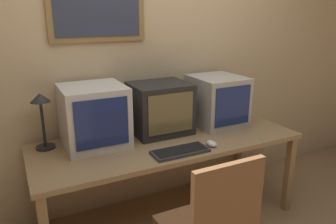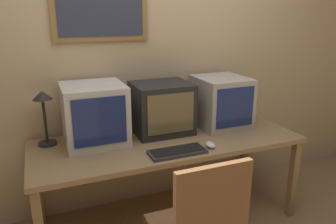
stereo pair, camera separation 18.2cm
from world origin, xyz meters
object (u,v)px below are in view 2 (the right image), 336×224
object	(u,v)px
monitor_right	(221,102)
desk_lamp	(43,107)
monitor_left	(94,114)
desk_clock	(246,110)
mouse_near_keyboard	(210,145)
monitor_center	(162,108)
keyboard_main	(177,151)

from	to	relation	value
monitor_right	desk_lamp	size ratio (longest dim) A/B	1.10
monitor_left	desk_clock	xyz separation A→B (m)	(1.39, 0.08, -0.15)
mouse_near_keyboard	desk_lamp	world-z (taller)	desk_lamp
desk_lamp	mouse_near_keyboard	bearing A→B (deg)	-24.86
monitor_right	desk_clock	distance (m)	0.38
monitor_center	mouse_near_keyboard	bearing A→B (deg)	-64.67
monitor_left	mouse_near_keyboard	world-z (taller)	monitor_left
monitor_center	keyboard_main	bearing A→B (deg)	-97.10
monitor_right	mouse_near_keyboard	world-z (taller)	monitor_right
monitor_center	mouse_near_keyboard	xyz separation A→B (m)	(0.21, -0.43, -0.18)
monitor_right	desk_clock	xyz separation A→B (m)	(0.34, 0.10, -0.14)
mouse_near_keyboard	keyboard_main	bearing A→B (deg)	-179.46
desk_lamp	monitor_right	bearing A→B (deg)	-4.33
monitor_center	monitor_right	world-z (taller)	monitor_right
keyboard_main	monitor_center	bearing A→B (deg)	82.90
monitor_left	desk_lamp	size ratio (longest dim) A/B	1.09
keyboard_main	mouse_near_keyboard	distance (m)	0.26
keyboard_main	desk_lamp	distance (m)	1.00
monitor_right	mouse_near_keyboard	size ratio (longest dim) A/B	4.41
monitor_left	monitor_center	world-z (taller)	monitor_left
monitor_center	desk_clock	distance (m)	0.87
keyboard_main	mouse_near_keyboard	size ratio (longest dim) A/B	3.95
monitor_left	desk_lamp	world-z (taller)	monitor_left
monitor_left	desk_clock	size ratio (longest dim) A/B	3.22
monitor_right	keyboard_main	world-z (taller)	monitor_right
monitor_right	desk_lamp	bearing A→B (deg)	175.67
mouse_near_keyboard	desk_clock	size ratio (longest dim) A/B	0.74
monitor_left	mouse_near_keyboard	bearing A→B (deg)	-29.01
desk_clock	desk_lamp	world-z (taller)	desk_lamp
keyboard_main	mouse_near_keyboard	world-z (taller)	mouse_near_keyboard
monitor_right	keyboard_main	bearing A→B (deg)	-145.18
monitor_right	desk_clock	world-z (taller)	monitor_right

